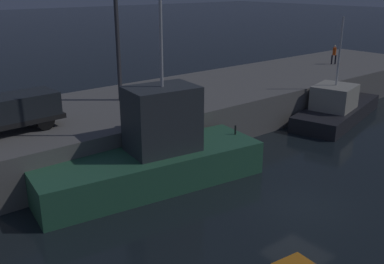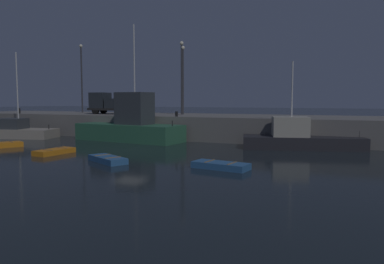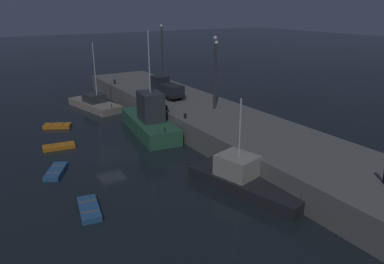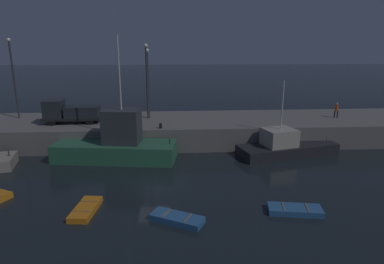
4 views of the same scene
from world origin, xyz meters
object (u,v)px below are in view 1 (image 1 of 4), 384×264
object	(u,v)px
fishing_trawler_red	(337,108)
bollard_west	(127,122)
lamp_post_east	(116,22)
bollard_east	(188,108)
lamp_post_central	(117,26)
fishing_boat_blue	(153,156)
dockworker	(334,53)

from	to	relation	value
fishing_trawler_red	bollard_west	bearing A→B (deg)	173.65
lamp_post_east	bollard_east	xyz separation A→B (m)	(1.55, -4.84, -4.56)
fishing_trawler_red	bollard_west	world-z (taller)	fishing_trawler_red
lamp_post_east	lamp_post_central	world-z (taller)	lamp_post_east
lamp_post_east	bollard_west	size ratio (longest dim) A/B	16.00
bollard_west	bollard_east	size ratio (longest dim) A/B	1.01
fishing_boat_blue	lamp_post_east	bearing A→B (deg)	70.72
fishing_boat_blue	bollard_west	size ratio (longest dim) A/B	22.59
lamp_post_east	bollard_west	xyz separation A→B (m)	(-2.54, -4.91, -4.56)
fishing_boat_blue	bollard_east	world-z (taller)	fishing_boat_blue
bollard_east	lamp_post_central	bearing A→B (deg)	106.21
dockworker	bollard_east	distance (m)	20.43
bollard_west	lamp_post_east	bearing A→B (deg)	62.61
fishing_boat_blue	bollard_east	distance (m)	4.80
lamp_post_east	fishing_trawler_red	bearing A→B (deg)	-25.95
fishing_trawler_red	lamp_post_central	world-z (taller)	lamp_post_central
fishing_trawler_red	bollard_west	distance (m)	16.56
dockworker	fishing_trawler_red	bearing A→B (deg)	-144.12
fishing_trawler_red	fishing_boat_blue	world-z (taller)	fishing_boat_blue
bollard_east	lamp_post_east	bearing A→B (deg)	107.79
lamp_post_central	fishing_trawler_red	bearing A→B (deg)	-26.45
fishing_boat_blue	lamp_post_east	world-z (taller)	fishing_boat_blue
lamp_post_central	lamp_post_east	bearing A→B (deg)	-141.95
bollard_west	bollard_east	distance (m)	4.09
lamp_post_central	dockworker	distance (m)	21.83
lamp_post_east	lamp_post_central	size ratio (longest dim) A/B	1.07
fishing_boat_blue	bollard_west	xyz separation A→B (m)	(-0.05, 2.21, 1.20)
lamp_post_east	bollard_east	distance (m)	6.82
fishing_trawler_red	lamp_post_central	xyz separation A→B (m)	(-13.71, 6.82, 6.08)
fishing_boat_blue	lamp_post_central	world-z (taller)	fishing_boat_blue
fishing_boat_blue	dockworker	xyz separation A→B (m)	(24.12, 6.03, 1.92)
lamp_post_east	lamp_post_central	bearing A→B (deg)	38.05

